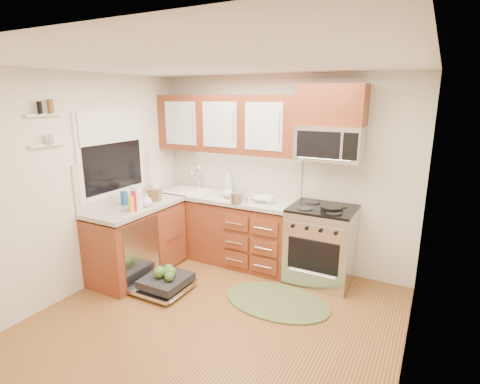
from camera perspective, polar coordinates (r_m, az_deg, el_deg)
The scene contains 38 objects.
floor at distance 4.01m, azimuth -4.30°, elevation -19.44°, with size 3.50×3.50×0.00m, color brown.
ceiling at distance 3.35m, azimuth -5.13°, elevation 18.94°, with size 3.50×3.50×0.00m, color white.
wall_back at distance 5.00m, azimuth 6.22°, elevation 2.95°, with size 3.50×0.04×2.50m, color silver.
wall_front at distance 2.31m, azimuth -29.36°, elevation -12.62°, with size 3.50×0.04×2.50m, color silver.
wall_left at distance 4.64m, azimuth -23.20°, elevation 0.98°, with size 0.04×3.50×2.50m, color silver.
wall_right at distance 2.97m, azimuth 25.30°, elevation -6.34°, with size 0.04×3.50×2.50m, color silver.
base_cabinet_back at distance 5.27m, azimuth -2.62°, elevation -5.69°, with size 2.05×0.60×0.85m, color #5D2C15.
base_cabinet_left at distance 5.00m, azimuth -15.39°, elevation -7.36°, with size 0.60×1.25×0.85m, color #5D2C15.
countertop_back at distance 5.12m, azimuth -2.74°, elevation -0.73°, with size 2.07×0.64×0.05m, color #A7A299.
countertop_left at distance 4.84m, azimuth -15.67°, elevation -2.15°, with size 0.64×1.27×0.05m, color #A7A299.
backsplash_back at distance 5.30m, azimuth -1.15°, elevation 3.24°, with size 2.05×0.02×0.57m, color beige.
backsplash_left at distance 4.97m, azimuth -18.38°, elevation 1.77°, with size 0.02×1.25×0.57m, color beige.
upper_cabinets at distance 5.07m, azimuth -2.08°, elevation 10.33°, with size 2.05×0.35×0.75m, color #5D2C15, non-canonical shape.
cabinet_over_mw at distance 4.52m, azimuth 13.88°, elevation 12.74°, with size 0.76×0.35×0.47m, color #5D2C15.
range at distance 4.72m, azimuth 12.23°, elevation -7.83°, with size 0.76×0.64×0.95m, color silver, non-canonical shape.
microwave at distance 4.53m, azimuth 13.47°, elevation 7.24°, with size 0.76×0.38×0.40m, color silver, non-canonical shape.
sink at distance 5.41m, azimuth -7.62°, elevation -1.11°, with size 0.62×0.50×0.26m, color white, non-canonical shape.
dishwasher at distance 4.62m, azimuth -11.58°, elevation -13.44°, with size 0.70×0.60×0.20m, color silver, non-canonical shape.
window at distance 4.90m, azimuth -18.90°, elevation 5.60°, with size 0.03×1.05×1.05m, color white, non-canonical shape.
window_blind at distance 4.84m, azimuth -19.01°, elevation 9.44°, with size 0.02×0.96×0.40m, color white.
shelf_upper at distance 4.31m, azimuth -27.65°, elevation 10.37°, with size 0.04×0.40×0.03m, color white.
shelf_lower at distance 4.33m, azimuth -27.19°, elevation 6.42°, with size 0.04×0.40×0.03m, color white.
rug at distance 4.37m, azimuth 5.58°, elevation -16.25°, with size 1.21×0.78×0.02m, color #566439, non-canonical shape.
skillet at distance 4.46m, azimuth 13.80°, elevation -2.44°, with size 0.25×0.25×0.05m, color black.
stock_pot at distance 4.73m, azimuth -0.17°, elevation -0.82°, with size 0.22×0.22×0.13m, color silver.
cutting_board at distance 4.85m, azimuth 3.28°, elevation -1.17°, with size 0.24×0.16×0.02m, color tan.
canister at distance 4.93m, azimuth -0.79°, elevation -0.17°, with size 0.09×0.09×0.14m, color silver.
paper_towel_roll at distance 4.57m, azimuth -15.48°, elevation -0.87°, with size 0.13×0.13×0.29m, color white.
mustard_bottle at distance 4.50m, azimuth -16.23°, elevation -1.80°, with size 0.06×0.06×0.19m, color #EFA91A.
red_bottle at distance 4.54m, azimuth -15.77°, elevation -1.30°, with size 0.07×0.07×0.25m, color red.
wooden_box at distance 4.94m, azimuth -12.90°, elevation -0.45°, with size 0.15×0.11×0.15m, color brown.
blue_carton at distance 4.85m, azimuth -17.21°, elevation -0.90°, with size 0.10×0.06×0.16m, color #2353A5.
bowl_a at distance 4.79m, azimuth 3.55°, elevation -1.09°, with size 0.25×0.25×0.06m, color #999999.
bowl_b at distance 5.00m, azimuth -1.40°, elevation -0.32°, with size 0.25×0.25×0.08m, color #999999.
cup at distance 4.70m, azimuth 4.59°, elevation -1.26°, with size 0.11×0.11×0.09m, color #999999.
soap_bottle_a at distance 5.30m, azimuth -1.83°, elevation 1.88°, with size 0.12×0.13×0.32m, color #999999.
soap_bottle_b at distance 5.25m, azimuth -13.05°, elevation 0.77°, with size 0.09×0.10×0.21m, color #999999.
soap_bottle_c at distance 4.68m, azimuth -14.09°, elevation -1.18°, with size 0.13×0.13×0.17m, color #999999.
Camera 1 is at (1.82, -2.80, 2.23)m, focal length 28.00 mm.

